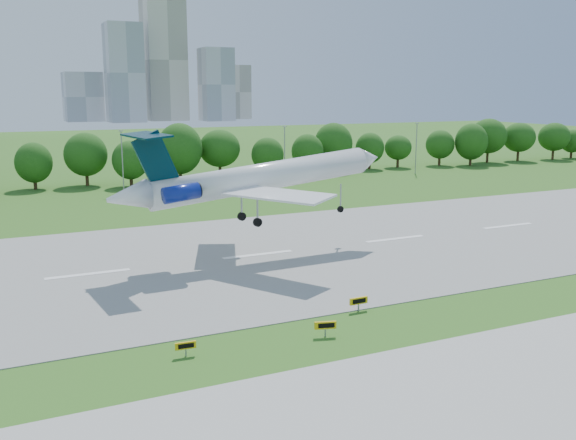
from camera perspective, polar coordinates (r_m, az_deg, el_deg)
name	(u,v)px	position (r m, az deg, el deg)	size (l,w,h in m)	color
ground	(138,360)	(49.93, -13.19, -12.06)	(600.00, 600.00, 0.00)	#2F5516
runway	(88,274)	(73.28, -17.34, -4.65)	(400.00, 45.00, 0.08)	gray
tree_line	(37,160)	(138.00, -21.44, 5.01)	(288.40, 8.40, 10.40)	#382314
light_poles	(26,165)	(127.91, -22.24, 4.57)	(175.90, 0.25, 12.19)	gray
skyline	(159,75)	(449.24, -11.38, 12.54)	(127.00, 52.00, 80.00)	#B2B2B7
airliner	(250,178)	(75.91, -3.42, 3.73)	(36.33, 26.25, 11.49)	white
taxi_sign_left	(186,346)	(49.68, -9.09, -10.98)	(1.61, 0.31, 1.13)	gray
taxi_sign_centre	(325,325)	(52.82, 3.34, -9.34)	(1.79, 0.70, 1.27)	gray
taxi_sign_right	(359,301)	(58.89, 6.30, -7.17)	(1.83, 0.27, 1.28)	gray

